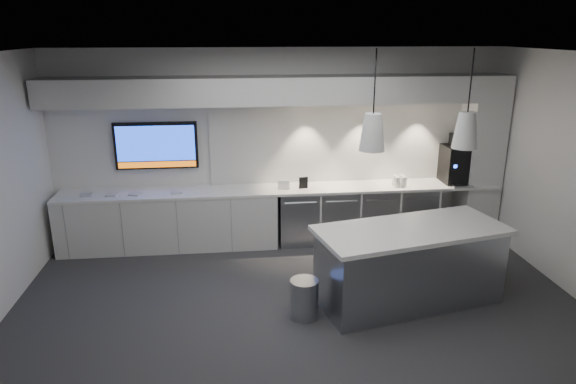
{
  "coord_description": "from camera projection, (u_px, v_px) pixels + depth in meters",
  "views": [
    {
      "loc": [
        -0.76,
        -5.39,
        3.25
      ],
      "look_at": [
        -0.03,
        1.1,
        1.17
      ],
      "focal_mm": 32.0,
      "sensor_mm": 36.0,
      "label": 1
    }
  ],
  "objects": [
    {
      "name": "tray_a",
      "position": [
        87.0,
        195.0,
        7.6
      ],
      "size": [
        0.17,
        0.17,
        0.02
      ],
      "primitive_type": "cube",
      "rotation": [
        0.0,
        0.0,
        0.06
      ],
      "color": "#B8B8B8",
      "rests_on": "back_counter"
    },
    {
      "name": "fridge_unit_b",
      "position": [
        337.0,
        215.0,
        8.2
      ],
      "size": [
        0.6,
        0.61,
        0.85
      ],
      "primitive_type": "cube",
      "color": "#94989C",
      "rests_on": "floor"
    },
    {
      "name": "fridge_unit_d",
      "position": [
        413.0,
        212.0,
        8.33
      ],
      "size": [
        0.6,
        0.61,
        0.85
      ],
      "primitive_type": "cube",
      "color": "#94989C",
      "rests_on": "floor"
    },
    {
      "name": "fridge_unit_a",
      "position": [
        298.0,
        216.0,
        8.13
      ],
      "size": [
        0.6,
        0.61,
        0.85
      ],
      "primitive_type": "cube",
      "color": "#94989C",
      "rests_on": "floor"
    },
    {
      "name": "back_counter",
      "position": [
        282.0,
        189.0,
        7.96
      ],
      "size": [
        6.8,
        0.65,
        0.04
      ],
      "primitive_type": "cube",
      "color": "white",
      "rests_on": "left_base_cabinets"
    },
    {
      "name": "wall_front",
      "position": [
        354.0,
        310.0,
        3.35
      ],
      "size": [
        7.0,
        0.0,
        7.0
      ],
      "primitive_type": "plane",
      "rotation": [
        -1.57,
        0.0,
        0.0
      ],
      "color": "white",
      "rests_on": "floor"
    },
    {
      "name": "island",
      "position": [
        409.0,
        265.0,
        6.3
      ],
      "size": [
        2.46,
        1.46,
        0.97
      ],
      "rotation": [
        0.0,
        0.0,
        0.22
      ],
      "color": "#94989C",
      "rests_on": "floor"
    },
    {
      "name": "ceiling",
      "position": [
        303.0,
        55.0,
        5.26
      ],
      "size": [
        7.0,
        7.0,
        0.0
      ],
      "primitive_type": "plane",
      "rotation": [
        3.14,
        0.0,
        0.0
      ],
      "color": "black",
      "rests_on": "wall_back"
    },
    {
      "name": "sign_white",
      "position": [
        284.0,
        185.0,
        7.88
      ],
      "size": [
        0.18,
        0.07,
        0.14
      ],
      "primitive_type": "cube",
      "rotation": [
        0.0,
        0.0,
        -0.28
      ],
      "color": "white",
      "rests_on": "back_counter"
    },
    {
      "name": "pendant_right",
      "position": [
        466.0,
        130.0,
        5.86
      ],
      "size": [
        0.29,
        0.29,
        1.12
      ],
      "color": "silver",
      "rests_on": "ceiling"
    },
    {
      "name": "floor",
      "position": [
        300.0,
        312.0,
        6.17
      ],
      "size": [
        7.0,
        7.0,
        0.0
      ],
      "primitive_type": "plane",
      "color": "#303033",
      "rests_on": "ground"
    },
    {
      "name": "tray_b",
      "position": [
        112.0,
        195.0,
        7.6
      ],
      "size": [
        0.18,
        0.18,
        0.02
      ],
      "primitive_type": "cube",
      "rotation": [
        0.0,
        0.0,
        -0.11
      ],
      "color": "#B8B8B8",
      "rests_on": "back_counter"
    },
    {
      "name": "soffit",
      "position": [
        281.0,
        90.0,
        7.53
      ],
      "size": [
        6.9,
        0.6,
        0.4
      ],
      "primitive_type": "cube",
      "color": "silver",
      "rests_on": "wall_back"
    },
    {
      "name": "left_base_cabinets",
      "position": [
        169.0,
        221.0,
        7.91
      ],
      "size": [
        3.3,
        0.63,
        0.86
      ],
      "primitive_type": "cube",
      "color": "silver",
      "rests_on": "floor"
    },
    {
      "name": "backsplash",
      "position": [
        355.0,
        141.0,
        8.18
      ],
      "size": [
        4.6,
        0.03,
        1.3
      ],
      "primitive_type": "cube",
      "color": "silver",
      "rests_on": "wall_back"
    },
    {
      "name": "fridge_unit_c",
      "position": [
        375.0,
        213.0,
        8.26
      ],
      "size": [
        0.6,
        0.61,
        0.85
      ],
      "primitive_type": "cube",
      "color": "#94989C",
      "rests_on": "floor"
    },
    {
      "name": "tray_c",
      "position": [
        135.0,
        194.0,
        7.63
      ],
      "size": [
        0.2,
        0.2,
        0.02
      ],
      "primitive_type": "cube",
      "rotation": [
        0.0,
        0.0,
        -0.33
      ],
      "color": "#B8B8B8",
      "rests_on": "back_counter"
    },
    {
      "name": "pendant_left",
      "position": [
        372.0,
        132.0,
        5.74
      ],
      "size": [
        0.29,
        0.29,
        1.12
      ],
      "color": "silver",
      "rests_on": "ceiling"
    },
    {
      "name": "cup_cluster",
      "position": [
        400.0,
        181.0,
        8.03
      ],
      "size": [
        0.19,
        0.19,
        0.16
      ],
      "primitive_type": null,
      "color": "silver",
      "rests_on": "back_counter"
    },
    {
      "name": "column",
      "position": [
        481.0,
        157.0,
        8.2
      ],
      "size": [
        0.55,
        0.55,
        2.6
      ],
      "primitive_type": "cube",
      "color": "silver",
      "rests_on": "floor"
    },
    {
      "name": "bin",
      "position": [
        304.0,
        298.0,
        6.01
      ],
      "size": [
        0.44,
        0.44,
        0.47
      ],
      "primitive_type": "cylinder",
      "rotation": [
        0.0,
        0.0,
        0.4
      ],
      "color": "#94989C",
      "rests_on": "floor"
    },
    {
      "name": "sign_black",
      "position": [
        303.0,
        183.0,
        7.92
      ],
      "size": [
        0.14,
        0.04,
        0.18
      ],
      "primitive_type": "cube",
      "rotation": [
        0.0,
        0.0,
        0.16
      ],
      "color": "black",
      "rests_on": "back_counter"
    },
    {
      "name": "wall_tv",
      "position": [
        156.0,
        146.0,
        7.81
      ],
      "size": [
        1.25,
        0.07,
        0.72
      ],
      "color": "black",
      "rests_on": "wall_back"
    },
    {
      "name": "tray_d",
      "position": [
        176.0,
        192.0,
        7.71
      ],
      "size": [
        0.19,
        0.19,
        0.02
      ],
      "primitive_type": "cube",
      "rotation": [
        0.0,
        0.0,
        0.19
      ],
      "color": "#B8B8B8",
      "rests_on": "back_counter"
    },
    {
      "name": "wall_back",
      "position": [
        280.0,
        146.0,
        8.08
      ],
      "size": [
        7.0,
        0.0,
        7.0
      ],
      "primitive_type": "plane",
      "rotation": [
        1.57,
        0.0,
        0.0
      ],
      "color": "white",
      "rests_on": "floor"
    },
    {
      "name": "coffee_machine",
      "position": [
        457.0,
        163.0,
        8.19
      ],
      "size": [
        0.44,
        0.61,
        0.78
      ],
      "rotation": [
        0.0,
        0.0,
        -0.02
      ],
      "color": "black",
      "rests_on": "back_counter"
    }
  ]
}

